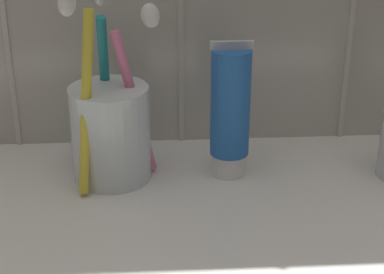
% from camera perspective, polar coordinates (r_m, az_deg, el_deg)
% --- Properties ---
extents(sink_counter, '(0.69, 0.34, 0.02)m').
position_cam_1_polar(sink_counter, '(0.55, -1.94, -8.54)').
color(sink_counter, silver).
rests_on(sink_counter, ground).
extents(toothbrush_cup, '(0.09, 0.11, 0.19)m').
position_cam_1_polar(toothbrush_cup, '(0.60, -7.26, 0.82)').
color(toothbrush_cup, silver).
rests_on(toothbrush_cup, sink_counter).
extents(toothpaste_tube, '(0.04, 0.04, 0.13)m').
position_cam_1_polar(toothpaste_tube, '(0.59, 3.41, 2.32)').
color(toothpaste_tube, white).
rests_on(toothpaste_tube, sink_counter).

